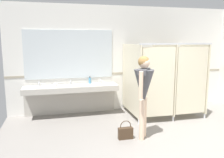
% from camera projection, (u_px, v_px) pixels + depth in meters
% --- Properties ---
extents(wall_back, '(6.70, 0.12, 2.93)m').
position_uv_depth(wall_back, '(129.00, 59.00, 6.72)').
color(wall_back, silver).
rests_on(wall_back, ground_plane).
extents(wall_back_tile_band, '(6.70, 0.01, 0.06)m').
position_uv_depth(wall_back_tile_band, '(129.00, 73.00, 6.73)').
color(wall_back_tile_band, '#9E937F').
rests_on(wall_back_tile_band, wall_back).
extents(vanity_counter, '(2.44, 0.58, 0.93)m').
position_uv_depth(vanity_counter, '(71.00, 93.00, 6.18)').
color(vanity_counter, '#B2ADA3').
rests_on(vanity_counter, ground_plane).
extents(mirror_panel, '(2.34, 0.02, 1.29)m').
position_uv_depth(mirror_panel, '(69.00, 54.00, 6.21)').
color(mirror_panel, silver).
rests_on(mirror_panel, wall_back).
extents(bathroom_stalls, '(1.86, 1.38, 1.93)m').
position_uv_depth(bathroom_stalls, '(166.00, 78.00, 6.06)').
color(bathroom_stalls, beige).
rests_on(bathroom_stalls, ground_plane).
extents(person_standing, '(0.56, 0.56, 1.69)m').
position_uv_depth(person_standing, '(144.00, 87.00, 4.62)').
color(person_standing, beige).
rests_on(person_standing, ground_plane).
extents(handbag, '(0.30, 0.11, 0.39)m').
position_uv_depth(handbag, '(126.00, 133.00, 4.73)').
color(handbag, '#3F2D1E').
rests_on(handbag, ground_plane).
extents(soap_dispenser, '(0.07, 0.07, 0.19)m').
position_uv_depth(soap_dispenser, '(90.00, 80.00, 6.34)').
color(soap_dispenser, teal).
rests_on(soap_dispenser, vanity_counter).
extents(paper_cup, '(0.07, 0.07, 0.08)m').
position_uv_depth(paper_cup, '(55.00, 85.00, 5.92)').
color(paper_cup, white).
rests_on(paper_cup, vanity_counter).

